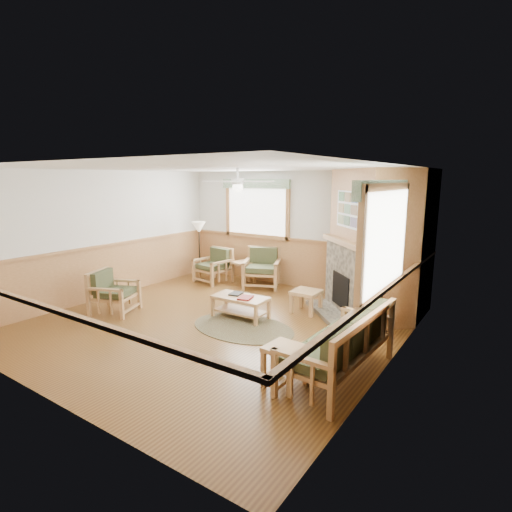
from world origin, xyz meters
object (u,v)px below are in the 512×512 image
Objects in this scene: armchair_back_left at (213,266)px; end_table_sofa at (285,366)px; floor_lamp_right at (383,286)px; end_table_chairs at (243,272)px; footstool at (306,301)px; armchair_left at (114,292)px; armchair_back_right at (262,268)px; floor_lamp_left at (199,251)px; coffee_table at (240,307)px; sofa at (339,344)px.

armchair_back_left is 5.23m from end_table_sofa.
end_table_chairs is at bearing 160.47° from floor_lamp_right.
armchair_back_left is 1.67× the size of footstool.
floor_lamp_right is (3.77, -1.34, 0.54)m from end_table_chairs.
armchair_left is 3.66m from footstool.
armchair_back_right is 0.61× the size of floor_lamp_left.
end_table_chairs is 0.35× the size of floor_lamp_left.
armchair_left is 1.64× the size of footstool.
footstool is 0.33× the size of floor_lamp_left.
coffee_table is at bearing -33.84° from floor_lamp_left.
armchair_back_left is at bearing -119.17° from sofa.
armchair_back_right reaches higher than end_table_sofa.
end_table_chairs is at bearing -126.86° from sofa.
floor_lamp_right is at bearing -10.88° from floor_lamp_left.
coffee_table is 2.51m from end_table_chairs.
armchair_left is 4.89m from floor_lamp_right.
sofa is 1.29× the size of floor_lamp_left.
coffee_table is at bearing -31.54° from armchair_back_left.
floor_lamp_right reaches higher than sofa.
sofa is 2.60m from coffee_table.
floor_lamp_left is (-2.47, 1.65, 0.54)m from coffee_table.
armchair_left is at bearing -136.65° from armchair_back_right.
floor_lamp_right is (3.20, -1.30, 0.34)m from armchair_back_right.
armchair_back_left reaches higher than armchair_left.
sofa is 5.54m from floor_lamp_left.
armchair_left is 0.51× the size of floor_lamp_right.
end_table_sofa is at bearing -32.48° from armchair_back_left.
floor_lamp_right is at bearing 15.32° from coffee_table.
armchair_left is at bearing -157.96° from floor_lamp_right.
sofa reaches higher than armchair_back_left.
end_table_chairs is 4.04m from floor_lamp_right.
floor_lamp_left is (-3.32, 0.70, 0.53)m from footstool.
coffee_table is at bearing -85.49° from armchair_left.
sofa is 3.87× the size of footstool.
floor_lamp_right is at bearing -19.53° from end_table_chairs.
floor_lamp_left is 0.93× the size of floor_lamp_right.
footstool is at bearing 46.20° from coffee_table.
floor_lamp_left is (-0.38, -0.05, 0.33)m from armchair_back_left.
end_table_sofa is at bearing -68.32° from footstool.
armchair_back_right is (1.23, 0.32, 0.04)m from armchair_back_left.
sofa is 4.51m from armchair_left.
sofa is 3.76× the size of end_table_sofa.
armchair_back_left is at bearing 139.74° from end_table_sofa.
floor_lamp_left is at bearing 142.74° from end_table_sofa.
end_table_chairs reaches higher than coffee_table.
end_table_chairs is 1.03× the size of end_table_sofa.
floor_lamp_right is (0.00, 1.80, 0.36)m from sofa.
footstool is 3.44m from floor_lamp_left.
armchair_left is at bearing -86.76° from sofa.
armchair_back_left is 0.77m from end_table_chairs.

